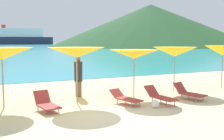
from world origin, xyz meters
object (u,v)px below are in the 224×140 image
at_px(lounge_chair_4, 125,98).
at_px(beach_ball, 155,104).
at_px(umbrella_6, 175,52).
at_px(lounge_chair_0, 160,96).
at_px(lounge_chair_1, 189,92).
at_px(cruise_ship, 14,37).
at_px(umbrella_3, 2,54).
at_px(umbrella_4, 76,53).
at_px(umbrella_7, 223,51).
at_px(beachgoer_2, 78,76).
at_px(lounge_chair_2, 46,103).
at_px(umbrella_5, 134,54).

xyz_separation_m(lounge_chair_4, beach_ball, (0.75, -1.01, -0.12)).
bearing_deg(umbrella_6, lounge_chair_0, -138.50).
bearing_deg(umbrella_6, lounge_chair_4, -156.86).
xyz_separation_m(lounge_chair_1, cruise_ship, (17.25, 257.57, 6.28)).
bearing_deg(beach_ball, umbrella_3, 154.54).
bearing_deg(umbrella_4, umbrella_7, 1.34).
height_order(umbrella_7, lounge_chair_4, umbrella_7).
distance_m(lounge_chair_0, lounge_chair_1, 1.65).
bearing_deg(umbrella_7, beachgoer_2, 171.45).
relative_size(umbrella_7, cruise_ship, 0.03).
bearing_deg(lounge_chair_2, beach_ball, -28.09).
bearing_deg(umbrella_5, beach_ball, -96.43).
bearing_deg(beachgoer_2, umbrella_3, -8.92).
bearing_deg(umbrella_6, cruise_ship, 86.29).
bearing_deg(umbrella_6, beach_ball, -138.44).
bearing_deg(umbrella_3, umbrella_7, -1.67).
distance_m(lounge_chair_2, beach_ball, 4.08).
bearing_deg(umbrella_7, lounge_chair_2, -175.13).
bearing_deg(lounge_chair_1, umbrella_6, 56.30).
height_order(umbrella_5, umbrella_7, umbrella_7).
bearing_deg(lounge_chair_4, umbrella_6, 7.68).
bearing_deg(umbrella_3, umbrella_6, 0.56).
height_order(umbrella_7, beachgoer_2, umbrella_7).
bearing_deg(umbrella_4, umbrella_3, 169.41).
bearing_deg(cruise_ship, umbrella_4, -87.29).
xyz_separation_m(lounge_chair_1, beach_ball, (-2.24, -0.70, -0.15)).
xyz_separation_m(umbrella_7, cruise_ship, (13.69, 256.11, 4.54)).
bearing_deg(beach_ball, lounge_chair_4, 126.76).
height_order(umbrella_5, lounge_chair_4, umbrella_5).
xyz_separation_m(lounge_chair_2, cruise_ship, (23.34, 256.93, 6.29)).
xyz_separation_m(umbrella_5, lounge_chair_2, (-4.07, -0.69, -1.68)).
bearing_deg(lounge_chair_2, beachgoer_2, 37.71).
relative_size(beachgoer_2, beach_ball, 6.00).
xyz_separation_m(umbrella_6, beachgoer_2, (-4.86, 0.77, -1.05)).
xyz_separation_m(umbrella_6, lounge_chair_4, (-3.65, -1.56, -1.74)).
bearing_deg(beach_ball, lounge_chair_1, 17.43).
bearing_deg(cruise_ship, umbrella_7, -85.46).
relative_size(umbrella_5, umbrella_7, 1.03).
height_order(lounge_chair_0, beach_ball, lounge_chair_0).
xyz_separation_m(umbrella_5, beach_ball, (-0.23, -2.04, -1.81)).
distance_m(umbrella_7, beach_ball, 6.47).
xyz_separation_m(beachgoer_2, beach_ball, (1.96, -3.33, -0.81)).
relative_size(umbrella_3, umbrella_7, 1.05).
relative_size(umbrella_3, umbrella_4, 0.97).
bearing_deg(lounge_chair_4, umbrella_3, 146.22).
relative_size(umbrella_7, lounge_chair_4, 1.46).
bearing_deg(lounge_chair_0, beachgoer_2, 126.09).
bearing_deg(cruise_ship, lounge_chair_1, -86.23).
relative_size(lounge_chair_2, lounge_chair_4, 0.92).
distance_m(beachgoer_2, beach_ball, 3.95).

